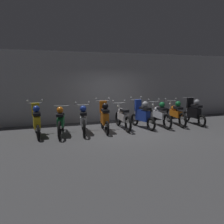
# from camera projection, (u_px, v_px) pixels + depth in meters

# --- Properties ---
(ground_plane) EXTENTS (80.00, 80.00, 0.00)m
(ground_plane) POSITION_uv_depth(u_px,v_px,m) (126.00, 131.00, 9.33)
(ground_plane) COLOR #4C4C4F
(back_wall) EXTENTS (16.00, 0.30, 3.25)m
(back_wall) POSITION_uv_depth(u_px,v_px,m) (108.00, 87.00, 11.36)
(back_wall) COLOR #ADADB2
(back_wall) RESTS_ON ground
(motorbike_slot_0) EXTENTS (0.59, 1.68, 1.29)m
(motorbike_slot_0) POSITION_uv_depth(u_px,v_px,m) (37.00, 121.00, 8.46)
(motorbike_slot_0) COLOR black
(motorbike_slot_0) RESTS_ON ground
(motorbike_slot_1) EXTENTS (0.62, 1.93, 1.08)m
(motorbike_slot_1) POSITION_uv_depth(u_px,v_px,m) (61.00, 121.00, 8.62)
(motorbike_slot_1) COLOR black
(motorbike_slot_1) RESTS_ON ground
(motorbike_slot_2) EXTENTS (0.59, 1.94, 1.15)m
(motorbike_slot_2) POSITION_uv_depth(u_px,v_px,m) (83.00, 119.00, 8.93)
(motorbike_slot_2) COLOR black
(motorbike_slot_2) RESTS_ON ground
(motorbike_slot_3) EXTENTS (0.59, 1.68, 1.29)m
(motorbike_slot_3) POSITION_uv_depth(u_px,v_px,m) (104.00, 117.00, 9.18)
(motorbike_slot_3) COLOR black
(motorbike_slot_3) RESTS_ON ground
(motorbike_slot_4) EXTENTS (0.59, 1.95, 1.15)m
(motorbike_slot_4) POSITION_uv_depth(u_px,v_px,m) (123.00, 117.00, 9.65)
(motorbike_slot_4) COLOR black
(motorbike_slot_4) RESTS_ON ground
(motorbike_slot_5) EXTENTS (0.58, 1.67, 1.29)m
(motorbike_slot_5) POSITION_uv_depth(u_px,v_px,m) (142.00, 115.00, 9.80)
(motorbike_slot_5) COLOR black
(motorbike_slot_5) RESTS_ON ground
(motorbike_slot_6) EXTENTS (0.59, 1.95, 1.15)m
(motorbike_slot_6) POSITION_uv_depth(u_px,v_px,m) (159.00, 114.00, 10.13)
(motorbike_slot_6) COLOR black
(motorbike_slot_6) RESTS_ON ground
(motorbike_slot_7) EXTENTS (0.58, 1.94, 1.15)m
(motorbike_slot_7) POSITION_uv_depth(u_px,v_px,m) (176.00, 113.00, 10.44)
(motorbike_slot_7) COLOR black
(motorbike_slot_7) RESTS_ON ground
(motorbike_slot_8) EXTENTS (0.56, 1.68, 1.18)m
(motorbike_slot_8) POSITION_uv_depth(u_px,v_px,m) (194.00, 112.00, 10.56)
(motorbike_slot_8) COLOR black
(motorbike_slot_8) RESTS_ON ground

